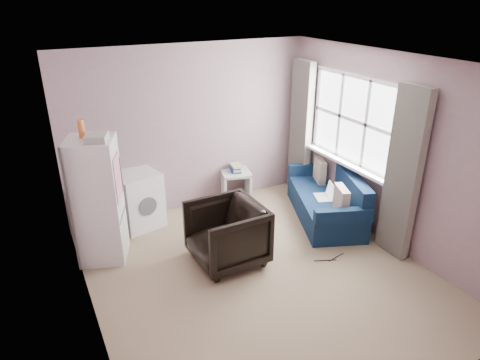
% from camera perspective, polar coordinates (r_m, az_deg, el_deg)
% --- Properties ---
extents(room, '(3.84, 4.24, 2.54)m').
position_cam_1_polar(room, '(4.71, 3.01, 0.15)').
color(room, '#9A8264').
rests_on(room, ground).
extents(armchair, '(0.80, 0.85, 0.86)m').
position_cam_1_polar(armchair, '(5.32, -1.79, -6.83)').
color(armchair, black).
rests_on(armchair, ground).
extents(fridge, '(0.71, 0.71, 1.81)m').
position_cam_1_polar(fridge, '(5.51, -18.44, -2.56)').
color(fridge, white).
rests_on(fridge, ground).
extents(washing_machine, '(0.69, 0.69, 0.82)m').
position_cam_1_polar(washing_machine, '(6.30, -13.45, -2.39)').
color(washing_machine, white).
rests_on(washing_machine, ground).
extents(side_table, '(0.55, 0.55, 0.62)m').
position_cam_1_polar(side_table, '(6.94, -0.59, -0.43)').
color(side_table, '#BABAB6').
rests_on(side_table, ground).
extents(sofa, '(1.36, 1.89, 0.77)m').
position_cam_1_polar(sofa, '(6.54, 11.74, -2.66)').
color(sofa, '#0F2544').
rests_on(sofa, ground).
extents(window_dressing, '(0.17, 2.62, 2.18)m').
position_cam_1_polar(window_dressing, '(6.27, 13.80, 4.19)').
color(window_dressing, white).
rests_on(window_dressing, ground).
extents(floor_cables, '(0.45, 0.12, 0.01)m').
position_cam_1_polar(floor_cables, '(5.69, 12.00, -10.23)').
color(floor_cables, black).
rests_on(floor_cables, ground).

